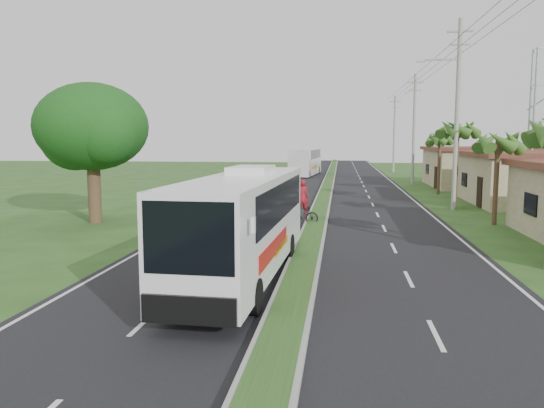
# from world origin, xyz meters

# --- Properties ---
(ground) EXTENTS (180.00, 180.00, 0.00)m
(ground) POSITION_xyz_m (0.00, 0.00, 0.00)
(ground) COLOR #264419
(ground) RESTS_ON ground
(road_asphalt) EXTENTS (14.00, 160.00, 0.02)m
(road_asphalt) POSITION_xyz_m (0.00, 20.00, 0.01)
(road_asphalt) COLOR black
(road_asphalt) RESTS_ON ground
(median_strip) EXTENTS (1.20, 160.00, 0.18)m
(median_strip) POSITION_xyz_m (0.00, 20.00, 0.10)
(median_strip) COLOR gray
(median_strip) RESTS_ON ground
(lane_edge_left) EXTENTS (0.12, 160.00, 0.01)m
(lane_edge_left) POSITION_xyz_m (-6.70, 20.00, 0.00)
(lane_edge_left) COLOR silver
(lane_edge_left) RESTS_ON ground
(lane_edge_right) EXTENTS (0.12, 160.00, 0.01)m
(lane_edge_right) POSITION_xyz_m (6.70, 20.00, 0.00)
(lane_edge_right) COLOR silver
(lane_edge_right) RESTS_ON ground
(shop_mid) EXTENTS (7.60, 10.60, 3.67)m
(shop_mid) POSITION_xyz_m (14.00, 22.00, 1.86)
(shop_mid) COLOR #998F67
(shop_mid) RESTS_ON ground
(shop_far) EXTENTS (8.60, 11.60, 3.82)m
(shop_far) POSITION_xyz_m (14.00, 36.00, 1.93)
(shop_far) COLOR #998F67
(shop_far) RESTS_ON ground
(palm_verge_b) EXTENTS (2.40, 2.40, 5.05)m
(palm_verge_b) POSITION_xyz_m (9.40, 12.00, 4.36)
(palm_verge_b) COLOR #473321
(palm_verge_b) RESTS_ON ground
(palm_verge_c) EXTENTS (2.40, 2.40, 5.85)m
(palm_verge_c) POSITION_xyz_m (8.80, 19.00, 5.12)
(palm_verge_c) COLOR #473321
(palm_verge_c) RESTS_ON ground
(palm_verge_d) EXTENTS (2.40, 2.40, 5.25)m
(palm_verge_d) POSITION_xyz_m (9.30, 28.00, 4.55)
(palm_verge_d) COLOR #473321
(palm_verge_d) RESTS_ON ground
(shade_tree) EXTENTS (6.30, 6.00, 7.54)m
(shade_tree) POSITION_xyz_m (-12.11, 10.02, 5.03)
(shade_tree) COLOR #473321
(shade_tree) RESTS_ON ground
(utility_pole_b) EXTENTS (3.20, 0.28, 12.00)m
(utility_pole_b) POSITION_xyz_m (8.47, 18.00, 6.26)
(utility_pole_b) COLOR gray
(utility_pole_b) RESTS_ON ground
(utility_pole_c) EXTENTS (1.60, 0.28, 11.00)m
(utility_pole_c) POSITION_xyz_m (8.50, 38.00, 5.67)
(utility_pole_c) COLOR gray
(utility_pole_c) RESTS_ON ground
(utility_pole_d) EXTENTS (1.60, 0.28, 10.50)m
(utility_pole_d) POSITION_xyz_m (8.50, 58.00, 5.42)
(utility_pole_d) COLOR gray
(utility_pole_d) RESTS_ON ground
(coach_bus_main) EXTENTS (2.78, 11.25, 3.61)m
(coach_bus_main) POSITION_xyz_m (-1.80, -0.45, 1.98)
(coach_bus_main) COLOR white
(coach_bus_main) RESTS_ON ground
(coach_bus_far) EXTENTS (3.48, 11.65, 3.34)m
(coach_bus_far) POSITION_xyz_m (-3.18, 50.30, 1.90)
(coach_bus_far) COLOR silver
(coach_bus_far) RESTS_ON ground
(motorcyclist) EXTENTS (1.79, 0.79, 2.42)m
(motorcyclist) POSITION_xyz_m (-0.74, 10.64, 0.90)
(motorcyclist) COLOR black
(motorcyclist) RESTS_ON ground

